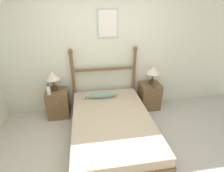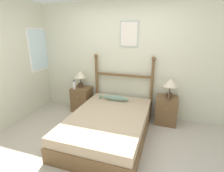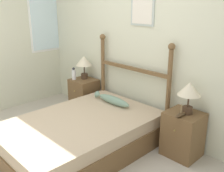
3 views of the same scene
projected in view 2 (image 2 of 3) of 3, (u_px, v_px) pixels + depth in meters
name	position (u px, v px, depth m)	size (l,w,h in m)	color
ground_plane	(96.00, 157.00, 2.78)	(16.00, 16.00, 0.00)	#B7AD9E
wall_back	(125.00, 60.00, 3.95)	(6.40, 0.08, 2.55)	beige
bed	(109.00, 125.00, 3.28)	(1.37, 2.05, 0.45)	brown
headboard	(123.00, 82.00, 4.00)	(1.40, 0.10, 1.40)	brown
nightstand_left	(82.00, 99.00, 4.33)	(0.44, 0.42, 0.59)	brown
nightstand_right	(166.00, 110.00, 3.72)	(0.44, 0.42, 0.59)	brown
table_lamp_left	(80.00, 75.00, 4.20)	(0.28, 0.28, 0.41)	#422D1E
table_lamp_right	(170.00, 84.00, 3.54)	(0.28, 0.28, 0.41)	#422D1E
bottle	(74.00, 85.00, 4.14)	(0.07, 0.07, 0.22)	white
model_boat	(168.00, 98.00, 3.51)	(0.06, 0.21, 0.16)	#4C3823
fish_pillow	(115.00, 98.00, 3.83)	(0.68, 0.12, 0.12)	gray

